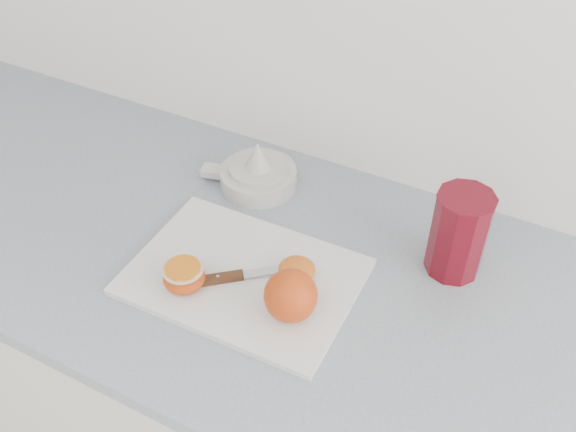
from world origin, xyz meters
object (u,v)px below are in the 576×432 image
at_px(counter, 296,417).
at_px(red_tumbler, 458,236).
at_px(cutting_board, 243,277).
at_px(half_orange, 184,276).
at_px(citrus_juicer, 257,174).

height_order(counter, red_tumbler, red_tumbler).
xyz_separation_m(counter, cutting_board, (-0.07, -0.06, 0.45)).
distance_m(half_orange, red_tumbler, 0.44).
height_order(half_orange, red_tumbler, red_tumbler).
xyz_separation_m(half_orange, red_tumbler, (0.36, 0.25, 0.04)).
bearing_deg(half_orange, red_tumbler, 34.40).
xyz_separation_m(cutting_board, half_orange, (-0.07, -0.06, 0.03)).
xyz_separation_m(counter, red_tumbler, (0.22, 0.13, 0.51)).
bearing_deg(cutting_board, red_tumbler, 32.14).
relative_size(half_orange, red_tumbler, 0.44).
bearing_deg(counter, citrus_juicer, 135.75).
bearing_deg(citrus_juicer, half_orange, -83.83).
distance_m(cutting_board, half_orange, 0.10).
bearing_deg(counter, cutting_board, -141.47).
distance_m(cutting_board, red_tumbler, 0.35).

